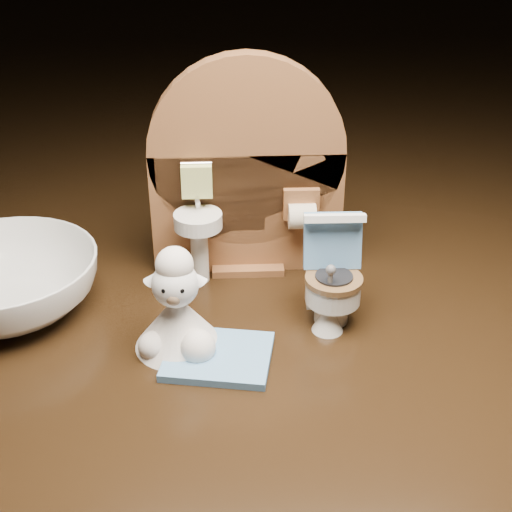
# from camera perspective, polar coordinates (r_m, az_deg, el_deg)

# --- Properties ---
(backdrop_panel) EXTENTS (0.13, 0.05, 0.15)m
(backdrop_panel) POSITION_cam_1_polar(r_m,az_deg,el_deg) (0.48, -0.83, 6.06)
(backdrop_panel) COLOR brown
(backdrop_panel) RESTS_ON ground
(toy_toilet) EXTENTS (0.04, 0.05, 0.07)m
(toy_toilet) POSITION_cam_1_polar(r_m,az_deg,el_deg) (0.45, 6.08, -1.90)
(toy_toilet) COLOR white
(toy_toilet) RESTS_ON ground
(bath_mat) EXTENTS (0.07, 0.06, 0.00)m
(bath_mat) POSITION_cam_1_polar(r_m,az_deg,el_deg) (0.42, -3.04, -8.02)
(bath_mat) COLOR #6095C9
(bath_mat) RESTS_ON ground
(toilet_brush) EXTENTS (0.02, 0.02, 0.05)m
(toilet_brush) POSITION_cam_1_polar(r_m,az_deg,el_deg) (0.44, 5.80, -4.60)
(toilet_brush) COLOR white
(toilet_brush) RESTS_ON ground
(plush_lamb) EXTENTS (0.05, 0.05, 0.07)m
(plush_lamb) POSITION_cam_1_polar(r_m,az_deg,el_deg) (0.42, -6.29, -4.63)
(plush_lamb) COLOR white
(plush_lamb) RESTS_ON ground
(ceramic_bowl) EXTENTS (0.14, 0.14, 0.04)m
(ceramic_bowl) POSITION_cam_1_polar(r_m,az_deg,el_deg) (0.48, -19.43, -2.13)
(ceramic_bowl) COLOR white
(ceramic_bowl) RESTS_ON ground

